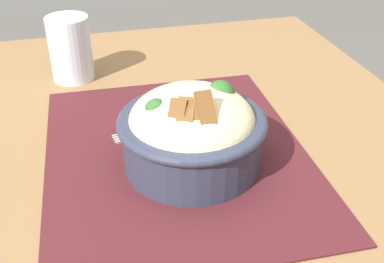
% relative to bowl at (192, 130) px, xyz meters
% --- Properties ---
extents(table, '(1.02, 0.78, 0.75)m').
position_rel_bowl_xyz_m(table, '(0.03, -0.01, -0.13)').
color(table, olive).
rests_on(table, ground_plane).
extents(placemat, '(0.45, 0.37, 0.00)m').
position_rel_bowl_xyz_m(placemat, '(0.03, 0.02, -0.05)').
color(placemat, '#47191E').
rests_on(placemat, table).
extents(bowl, '(0.19, 0.19, 0.12)m').
position_rel_bowl_xyz_m(bowl, '(0.00, 0.00, 0.00)').
color(bowl, '#2D3347').
rests_on(bowl, placemat).
extents(fork, '(0.04, 0.13, 0.00)m').
position_rel_bowl_xyz_m(fork, '(0.09, 0.04, -0.05)').
color(fork, '#B7B7B7').
rests_on(fork, placemat).
extents(drinking_glass, '(0.07, 0.07, 0.11)m').
position_rel_bowl_xyz_m(drinking_glass, '(0.31, 0.14, -0.01)').
color(drinking_glass, silver).
rests_on(drinking_glass, table).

